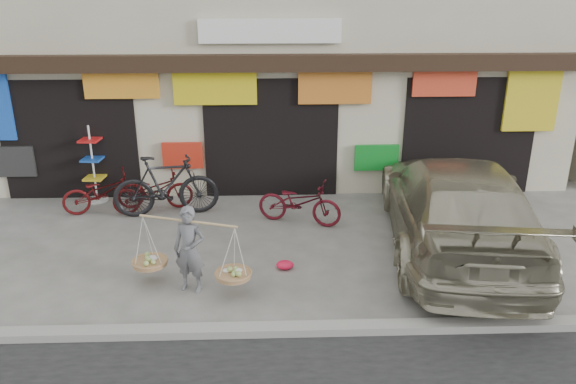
{
  "coord_description": "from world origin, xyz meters",
  "views": [
    {
      "loc": [
        -0.05,
        -8.75,
        4.71
      ],
      "look_at": [
        0.29,
        0.9,
        1.04
      ],
      "focal_mm": 35.0,
      "sensor_mm": 36.0,
      "label": 1
    }
  ],
  "objects_px": {
    "street_vendor": "(190,253)",
    "bike_0": "(153,191)",
    "bike_3": "(103,192)",
    "suv": "(456,204)",
    "display_rack": "(94,171)",
    "bike_2": "(299,202)",
    "bike_1": "(166,186)"
  },
  "relations": [
    {
      "from": "street_vendor",
      "to": "suv",
      "type": "distance_m",
      "value": 4.89
    },
    {
      "from": "bike_3",
      "to": "suv",
      "type": "relative_size",
      "value": 0.28
    },
    {
      "from": "street_vendor",
      "to": "bike_3",
      "type": "xyz_separation_m",
      "value": [
        -2.28,
        3.36,
        -0.2
      ]
    },
    {
      "from": "bike_0",
      "to": "bike_3",
      "type": "relative_size",
      "value": 1.0
    },
    {
      "from": "street_vendor",
      "to": "bike_3",
      "type": "distance_m",
      "value": 4.07
    },
    {
      "from": "bike_0",
      "to": "bike_2",
      "type": "bearing_deg",
      "value": -121.74
    },
    {
      "from": "street_vendor",
      "to": "bike_2",
      "type": "bearing_deg",
      "value": 71.91
    },
    {
      "from": "street_vendor",
      "to": "display_rack",
      "type": "xyz_separation_m",
      "value": [
        -2.64,
        4.0,
        0.05
      ]
    },
    {
      "from": "bike_2",
      "to": "suv",
      "type": "height_order",
      "value": "suv"
    },
    {
      "from": "bike_2",
      "to": "bike_3",
      "type": "relative_size",
      "value": 1.03
    },
    {
      "from": "street_vendor",
      "to": "bike_3",
      "type": "height_order",
      "value": "street_vendor"
    },
    {
      "from": "bike_1",
      "to": "suv",
      "type": "bearing_deg",
      "value": -115.08
    },
    {
      "from": "bike_0",
      "to": "bike_2",
      "type": "height_order",
      "value": "bike_2"
    },
    {
      "from": "bike_0",
      "to": "suv",
      "type": "xyz_separation_m",
      "value": [
        5.91,
        -1.96,
        0.41
      ]
    },
    {
      "from": "street_vendor",
      "to": "bike_1",
      "type": "xyz_separation_m",
      "value": [
        -0.89,
        3.11,
        0.01
      ]
    },
    {
      "from": "suv",
      "to": "display_rack",
      "type": "bearing_deg",
      "value": -12.08
    },
    {
      "from": "bike_1",
      "to": "bike_0",
      "type": "bearing_deg",
      "value": 45.87
    },
    {
      "from": "bike_3",
      "to": "suv",
      "type": "bearing_deg",
      "value": -123.55
    },
    {
      "from": "bike_2",
      "to": "display_rack",
      "type": "relative_size",
      "value": 1.0
    },
    {
      "from": "display_rack",
      "to": "bike_1",
      "type": "bearing_deg",
      "value": -26.91
    },
    {
      "from": "street_vendor",
      "to": "bike_3",
      "type": "relative_size",
      "value": 1.14
    },
    {
      "from": "street_vendor",
      "to": "display_rack",
      "type": "relative_size",
      "value": 1.11
    },
    {
      "from": "bike_2",
      "to": "suv",
      "type": "bearing_deg",
      "value": -93.62
    },
    {
      "from": "suv",
      "to": "display_rack",
      "type": "distance_m",
      "value": 7.77
    },
    {
      "from": "bike_0",
      "to": "bike_1",
      "type": "height_order",
      "value": "bike_1"
    },
    {
      "from": "street_vendor",
      "to": "bike_0",
      "type": "height_order",
      "value": "street_vendor"
    },
    {
      "from": "bike_0",
      "to": "display_rack",
      "type": "xyz_separation_m",
      "value": [
        -1.41,
        0.64,
        0.26
      ]
    },
    {
      "from": "street_vendor",
      "to": "bike_2",
      "type": "relative_size",
      "value": 1.12
    },
    {
      "from": "street_vendor",
      "to": "suv",
      "type": "height_order",
      "value": "suv"
    },
    {
      "from": "bike_3",
      "to": "suv",
      "type": "xyz_separation_m",
      "value": [
        6.97,
        -1.96,
        0.41
      ]
    },
    {
      "from": "street_vendor",
      "to": "suv",
      "type": "xyz_separation_m",
      "value": [
        4.68,
        1.4,
        0.2
      ]
    },
    {
      "from": "bike_1",
      "to": "display_rack",
      "type": "height_order",
      "value": "display_rack"
    }
  ]
}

